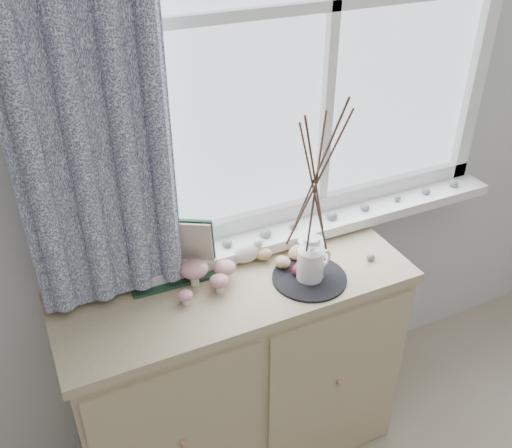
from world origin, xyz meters
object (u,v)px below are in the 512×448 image
object	(u,v)px
sideboard	(239,374)
toadstool_cluster	(205,273)
botanical_book	(174,256)
twig_pitcher	(316,177)

from	to	relation	value
sideboard	toadstool_cluster	size ratio (longest dim) A/B	5.39
toadstool_cluster	sideboard	bearing A→B (deg)	-21.82
botanical_book	toadstool_cluster	world-z (taller)	botanical_book
sideboard	twig_pitcher	xyz separation A→B (m)	(0.23, -0.08, 0.81)
botanical_book	twig_pitcher	bearing A→B (deg)	-19.35
botanical_book	twig_pitcher	distance (m)	0.52
botanical_book	twig_pitcher	xyz separation A→B (m)	(0.41, -0.16, 0.27)
toadstool_cluster	twig_pitcher	distance (m)	0.48
botanical_book	toadstool_cluster	size ratio (longest dim) A/B	1.50
sideboard	twig_pitcher	bearing A→B (deg)	-18.52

